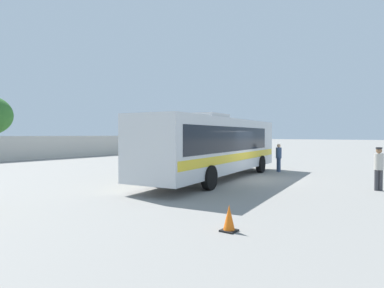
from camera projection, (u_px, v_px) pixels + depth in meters
The scene contains 6 objects.
ground_plane at pixel (121, 168), 23.02m from camera, with size 300.00×300.00×0.00m, color gray.
perimeter_wall at pixel (30, 148), 30.25m from camera, with size 80.00×0.30×2.19m, color beige.
coach_bus_silver_yellow at pixel (215, 145), 17.17m from camera, with size 12.57×4.11×3.36m.
attendant_by_bus_door at pixel (279, 156), 20.52m from camera, with size 0.49×0.49×1.74m.
passenger_waiting_on_apron at pixel (379, 166), 13.61m from camera, with size 0.48×0.48×1.79m.
traffic_cone_on_apron at pixel (229, 219), 7.87m from camera, with size 0.36×0.36×0.64m.
Camera 1 is at (-15.63, -7.53, 2.31)m, focal length 30.92 mm.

